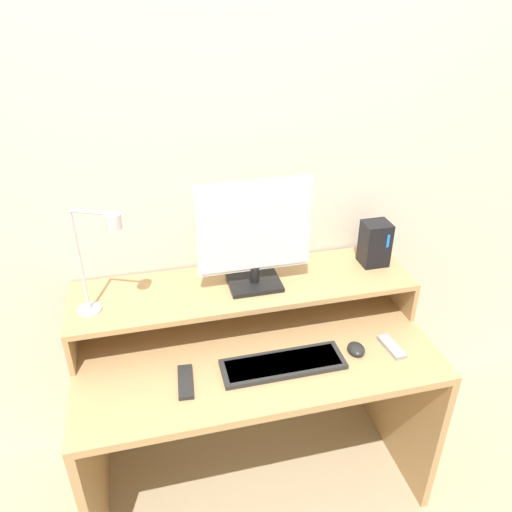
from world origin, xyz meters
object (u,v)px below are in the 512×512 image
monitor (254,234)px  desk_lamp (98,255)px  router_dock (375,243)px  mouse (356,349)px  remote_control (186,382)px  remote_secondary (392,347)px  keyboard (283,364)px

monitor → desk_lamp: size_ratio=1.08×
router_dock → mouse: size_ratio=2.36×
router_dock → remote_control: bearing=-158.1°
monitor → remote_secondary: bearing=-32.3°
keyboard → monitor: bearing=97.1°
desk_lamp → router_dock: size_ratio=2.16×
monitor → desk_lamp: monitor is taller
monitor → router_dock: (0.51, 0.04, -0.13)m
router_dock → keyboard: (-0.48, -0.33, -0.25)m
router_dock → remote_secondary: (-0.06, -0.33, -0.26)m
mouse → router_dock: bearing=58.6°
monitor → remote_secondary: (0.45, -0.29, -0.38)m
monitor → remote_control: monitor is taller
keyboard → remote_control: (-0.35, -0.00, -0.00)m
keyboard → mouse: size_ratio=5.65×
mouse → remote_control: (-0.63, -0.01, -0.01)m
keyboard → mouse: mouse is taller
keyboard → remote_secondary: 0.42m
desk_lamp → remote_secondary: desk_lamp is taller
remote_control → remote_secondary: (0.77, -0.00, 0.00)m
mouse → remote_secondary: 0.14m
keyboard → router_dock: bearing=34.4°
remote_control → mouse: bearing=0.9°
remote_secondary → keyboard: bearing=179.4°
desk_lamp → router_dock: (1.06, 0.10, -0.14)m
router_dock → mouse: (-0.20, -0.32, -0.25)m
desk_lamp → remote_secondary: size_ratio=2.88×
monitor → remote_control: (-0.31, -0.29, -0.38)m
monitor → keyboard: 0.48m
desk_lamp → mouse: bearing=-14.5°
router_dock → remote_secondary: router_dock is taller
desk_lamp → remote_secondary: 1.10m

